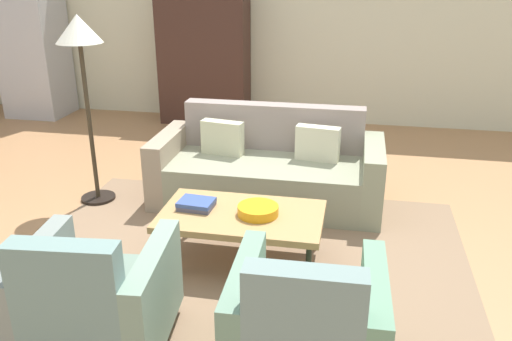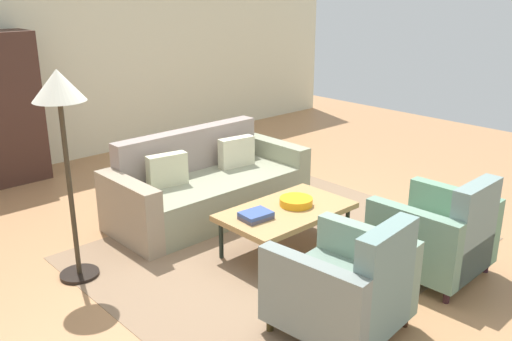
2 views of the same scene
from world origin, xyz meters
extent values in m
plane|color=#B17E51|center=(0.00, 0.00, 0.00)|extent=(11.75, 11.75, 0.00)
cube|color=beige|center=(0.00, 3.84, 1.40)|extent=(9.79, 0.12, 2.80)
cube|color=#8B6D53|center=(0.13, -0.07, 0.00)|extent=(3.40, 2.60, 0.01)
cube|color=gray|center=(0.13, 0.98, 0.21)|extent=(1.74, 0.90, 0.42)
cube|color=gray|center=(0.13, 1.34, 0.43)|extent=(1.74, 0.18, 0.86)
cube|color=gray|center=(1.09, 0.98, 0.31)|extent=(0.18, 0.90, 0.62)
cube|color=tan|center=(-0.83, 0.97, 0.31)|extent=(0.18, 0.90, 0.62)
cube|color=beige|center=(0.58, 1.08, 0.58)|extent=(0.41, 0.17, 0.32)
cube|color=beige|center=(-0.32, 1.08, 0.58)|extent=(0.41, 0.19, 0.32)
cylinder|color=black|center=(-0.40, 0.16, 0.18)|extent=(0.04, 0.04, 0.36)
cylinder|color=black|center=(0.66, 0.16, 0.18)|extent=(0.04, 0.04, 0.36)
cylinder|color=black|center=(-0.40, -0.40, 0.18)|extent=(0.04, 0.04, 0.36)
cylinder|color=black|center=(0.66, -0.40, 0.18)|extent=(0.04, 0.04, 0.36)
cube|color=#AD8550|center=(0.13, -0.12, 0.38)|extent=(1.20, 0.70, 0.05)
cylinder|color=#372D14|center=(-0.84, -0.92, 0.05)|extent=(0.05, 0.05, 0.10)
cylinder|color=#2A2917|center=(-0.17, -0.85, 0.05)|extent=(0.05, 0.05, 0.10)
cylinder|color=#391F11|center=(-0.10, -1.53, 0.05)|extent=(0.05, 0.05, 0.10)
cube|color=slate|center=(-0.47, -1.22, 0.25)|extent=(0.64, 0.85, 0.30)
cube|color=gray|center=(-0.44, -1.55, 0.49)|extent=(0.57, 0.20, 0.78)
cube|color=gray|center=(-0.81, -1.26, 0.38)|extent=(0.20, 0.81, 0.56)
cube|color=gray|center=(-0.13, -1.19, 0.38)|extent=(0.20, 0.81, 0.56)
cylinder|color=#2F211E|center=(0.38, -0.89, 0.05)|extent=(0.05, 0.05, 0.10)
cylinder|color=black|center=(1.06, -0.87, 0.05)|extent=(0.05, 0.05, 0.10)
cylinder|color=#3B1E21|center=(0.40, -1.57, 0.05)|extent=(0.05, 0.05, 0.10)
cylinder|color=#321A23|center=(1.08, -1.55, 0.05)|extent=(0.05, 0.05, 0.10)
cube|color=gray|center=(0.73, -1.22, 0.25)|extent=(0.58, 0.82, 0.30)
cube|color=gray|center=(0.74, -1.55, 0.49)|extent=(0.56, 0.16, 0.78)
cube|color=gray|center=(0.39, -1.23, 0.38)|extent=(0.14, 0.80, 0.56)
cube|color=gray|center=(1.07, -1.21, 0.38)|extent=(0.14, 0.80, 0.56)
cylinder|color=orange|center=(0.25, -0.12, 0.44)|extent=(0.30, 0.30, 0.07)
cube|color=#504E66|center=(-0.22, -0.10, 0.42)|extent=(0.26, 0.21, 0.03)
cube|color=#375094|center=(-0.22, -0.10, 0.46)|extent=(0.27, 0.22, 0.03)
cube|color=#3C2B19|center=(-0.90, 3.75, 0.90)|extent=(0.56, 0.01, 1.51)
cylinder|color=black|center=(-1.47, 0.71, 0.01)|extent=(0.32, 0.32, 0.03)
cylinder|color=#362D1F|center=(-1.47, 0.71, 0.76)|extent=(0.04, 0.04, 1.45)
cone|color=silver|center=(-1.47, 0.71, 1.60)|extent=(0.40, 0.40, 0.24)
camera|label=1|loc=(0.91, -3.54, 2.14)|focal=37.16mm
camera|label=2|loc=(-3.17, -3.29, 2.32)|focal=38.83mm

